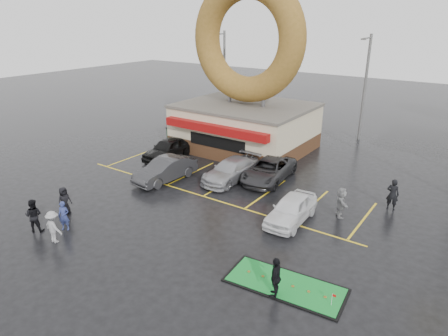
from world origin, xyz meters
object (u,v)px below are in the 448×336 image
Objects in this scene: dumpster at (179,135)px; person_blue at (64,216)px; putting_green at (285,285)px; car_white at (291,209)px; streetlight_left at (224,74)px; car_silver at (231,170)px; streetlight_mid at (365,86)px; car_dgrey at (165,170)px; person_cameraman at (276,277)px; car_black at (168,149)px; car_grey at (269,170)px; donut_shop at (246,95)px.

person_blue is at bearing -79.33° from dumpster.
car_white is at bearing 113.90° from putting_green.
streetlight_left is 17.18m from car_silver.
streetlight_mid is at bearing 93.81° from car_white.
car_dgrey is at bearing 61.73° from person_blue.
streetlight_left is 1.94× the size of car_dgrey.
car_white reaches higher than car_silver.
streetlight_mid is 5.75× the size of person_blue.
car_dgrey is 2.96× the size of person_blue.
car_silver is at bearing -105.69° from streetlight_mid.
car_black is at bearing -140.76° from person_cameraman.
streetlight_left and streetlight_mid have the same top height.
streetlight_mid is 1.78× the size of putting_green.
person_cameraman is at bearing -65.30° from car_grey.
car_black is 4.44m from car_dgrey.
person_blue is at bearing -142.82° from car_white.
dumpster is at bearing -159.90° from donut_shop.
person_cameraman reaches higher than car_white.
streetlight_mid is at bearing 43.29° from person_blue.
streetlight_left is at bearing 117.24° from car_dgrey.
car_silver is at bearing -10.22° from car_black.
car_silver is 3.13× the size of person_blue.
car_silver is at bearing -65.38° from donut_shop.
streetlight_left reaches higher than car_black.
donut_shop reaches higher than person_cameraman.
car_silver is at bearing 42.19° from person_blue.
person_cameraman is 0.97× the size of dumpster.
person_cameraman is at bearing -93.00° from putting_green.
car_black is 2.57× the size of dumpster.
car_silver is 10.93m from person_blue.
dumpster is at bearing 116.16° from car_black.
streetlight_mid is at bearing 30.25° from dumpster.
car_grey is 13.05m from person_blue.
person_blue is at bearing -82.64° from car_dgrey.
donut_shop reaches higher than car_silver.
person_blue reaches higher than putting_green.
car_black is (3.52, -12.55, -3.99)m from streetlight_left.
putting_green is at bearing -45.39° from dumpster.
car_dgrey is at bearing -68.17° from streetlight_left.
person_blue is 11.50m from person_cameraman.
car_silver is (9.96, -13.40, -4.07)m from streetlight_left.
streetlight_mid reaches higher than person_blue.
donut_shop is 8.00m from car_grey.
person_cameraman is (2.24, -5.95, 0.16)m from car_white.
car_black is at bearing -121.83° from donut_shop.
car_black is 17.09m from putting_green.
donut_shop is at bearing 11.76° from dumpster.
car_dgrey is at bearing -141.66° from car_silver.
car_white is 2.33× the size of dumpster.
car_silver is at bearing -154.61° from person_cameraman.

